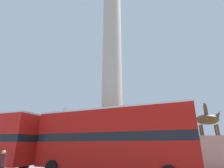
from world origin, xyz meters
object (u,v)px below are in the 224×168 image
monument_column (112,75)px  street_lamp (62,130)px  pedestrian_near_lamp (2,164)px  bus_a (111,138)px  equestrian_statue (213,149)px

monument_column → street_lamp: bearing=-144.3°
monument_column → street_lamp: monument_column is taller
monument_column → pedestrian_near_lamp: (-3.90, -8.24, -8.14)m
bus_a → pedestrian_near_lamp: bus_a is taller
equestrian_statue → street_lamp: (-12.69, -5.35, 1.63)m
pedestrian_near_lamp → equestrian_statue: bearing=-148.1°
street_lamp → monument_column: bearing=35.7°
bus_a → equestrian_statue: equestrian_statue is taller
equestrian_statue → street_lamp: size_ratio=1.11×
street_lamp → pedestrian_near_lamp: size_ratio=3.14×
equestrian_statue → monument_column: bearing=-174.8°
monument_column → pedestrian_near_lamp: size_ratio=13.83×
bus_a → street_lamp: bearing=167.1°
bus_a → street_lamp: street_lamp is taller
monument_column → bus_a: bearing=-72.3°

